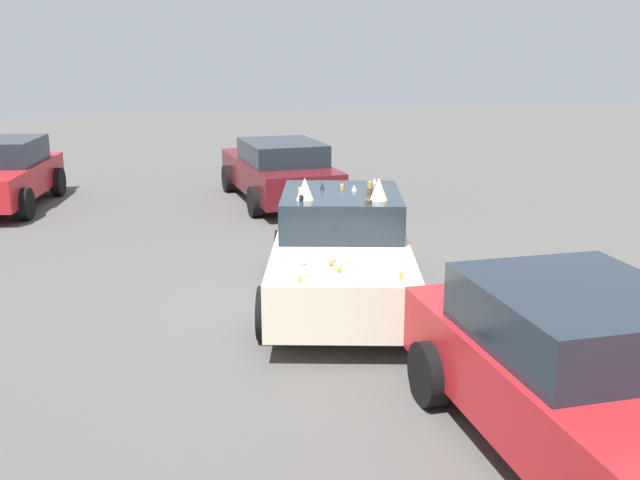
{
  "coord_description": "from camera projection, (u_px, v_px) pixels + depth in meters",
  "views": [
    {
      "loc": [
        -8.88,
        2.8,
        3.43
      ],
      "look_at": [
        0.0,
        0.3,
        0.9
      ],
      "focal_mm": 39.78,
      "sensor_mm": 36.0,
      "label": 1
    }
  ],
  "objects": [
    {
      "name": "ground_plane",
      "position": [
        341.0,
        301.0,
        9.88
      ],
      "size": [
        60.0,
        60.0,
        0.0
      ],
      "primitive_type": "plane",
      "color": "#514F4C"
    },
    {
      "name": "art_car_decorated",
      "position": [
        341.0,
        249.0,
        9.75
      ],
      "size": [
        4.66,
        2.94,
        1.77
      ],
      "rotation": [
        0.0,
        0.0,
        2.85
      ],
      "color": "beige",
      "rests_on": "ground"
    },
    {
      "name": "parked_sedan_near_left",
      "position": [
        279.0,
        170.0,
        16.02
      ],
      "size": [
        4.58,
        2.14,
        1.4
      ],
      "rotation": [
        0.0,
        0.0,
        0.05
      ],
      "color": "#5B1419",
      "rests_on": "ground"
    },
    {
      "name": "parked_sedan_near_right",
      "position": [
        590.0,
        380.0,
        5.91
      ],
      "size": [
        4.26,
        2.13,
        1.47
      ],
      "rotation": [
        0.0,
        0.0,
        3.11
      ],
      "color": "red",
      "rests_on": "ground"
    }
  ]
}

